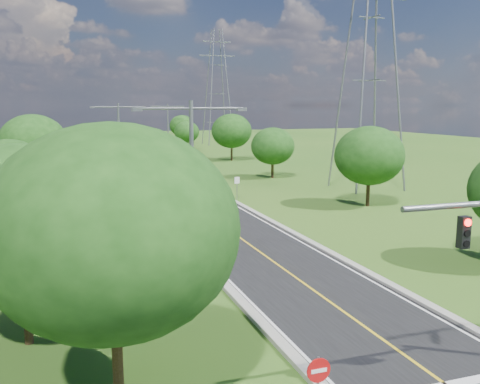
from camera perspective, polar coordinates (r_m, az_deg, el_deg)
The scene contains 25 objects.
ground at distance 76.22m, azimuth -9.35°, elevation 1.75°, with size 260.00×260.00×0.00m, color #2A5417.
road at distance 82.10m, azimuth -10.06°, elevation 2.28°, with size 8.00×150.00×0.06m, color black.
curb_left at distance 81.55m, azimuth -13.01°, elevation 2.20°, with size 0.50×150.00×0.22m, color gray.
curb_right at distance 82.84m, azimuth -7.16°, elevation 2.47°, with size 0.50×150.00×0.22m, color gray.
do_not_enter_left at distance 16.77m, azimuth 8.34°, elevation -19.28°, with size 0.76×0.11×2.50m.
speed_limit_sign at distance 56.04m, azimuth -0.32°, elevation 0.86°, with size 0.55×0.09×2.40m.
overpass at distance 155.23m, azimuth -14.39°, elevation 6.23°, with size 30.00×3.00×3.20m.
streetlight_near_left at distance 27.60m, azimuth -5.14°, elevation 1.27°, with size 5.90×0.25×10.00m.
streetlight_mid_left at distance 60.03m, azimuth -12.75°, elevation 5.36°, with size 5.90×0.25×10.00m.
streetlight_far_right at distance 94.46m, azimuth -7.69°, elevation 6.83°, with size 5.90×0.25×10.00m.
power_tower_near at distance 64.69m, azimuth 13.68°, elevation 12.74°, with size 9.00×6.40×28.00m.
power_tower_far at distance 135.22m, azimuth -2.44°, elevation 11.02°, with size 9.00×6.40×28.00m.
tree_la at distance 23.04m, azimuth -22.31°, elevation -2.69°, with size 7.14×7.14×8.30m.
tree_lb at distance 43.00m, azimuth -23.48°, elevation 1.64°, with size 6.30×6.30×7.33m.
tree_lc at distance 64.74m, azimuth -21.20°, elevation 4.91°, with size 7.56×7.56×8.79m.
tree_ld at distance 88.80m, azimuth -21.92°, elevation 5.47°, with size 6.72×6.72×7.82m.
tree_le at distance 112.70m, azimuth -20.05°, elevation 5.91°, with size 5.88×5.88×6.84m.
tree_lf at distance 17.07m, azimuth -13.43°, elevation -4.11°, with size 7.98×7.98×9.28m.
tree_rb at distance 53.11m, azimuth 13.63°, elevation 3.79°, with size 6.72×6.72×7.82m.
tree_rc at distance 72.22m, azimuth 3.51°, elevation 4.91°, with size 5.88×5.88×6.84m.
tree_rd at distance 95.35m, azimuth -0.91°, elevation 6.53°, with size 7.14×7.14×8.30m.
tree_re at distance 117.83m, azimuth -5.71°, elevation 6.39°, with size 5.46×5.46×6.35m.
tree_rf at distance 138.06m, azimuth -6.22°, elevation 7.05°, with size 6.30×6.30×7.33m.
bus_outbound at distance 75.47m, azimuth -7.77°, elevation 2.97°, with size 2.64×11.30×3.15m, color silver.
bus_inbound at distance 81.21m, azimuth -10.60°, elevation 3.29°, with size 2.54×10.86×3.03m, color silver.
Camera 1 is at (-12.50, -14.56, 9.75)m, focal length 40.00 mm.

